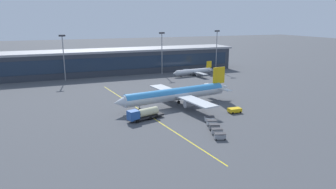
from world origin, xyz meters
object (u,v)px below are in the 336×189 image
(baggage_cart_0, at_px, (220,136))
(baggage_cart_1, at_px, (217,131))
(baggage_cart_4, at_px, (209,119))
(commuter_jet_far, at_px, (194,71))
(baggage_cart_3, at_px, (212,123))
(baggage_cart_2, at_px, (214,127))
(fuel_tanker, at_px, (143,114))
(pushback_tug, at_px, (234,110))
(main_airliner, at_px, (177,94))

(baggage_cart_0, height_order, baggage_cart_1, same)
(baggage_cart_4, xyz_separation_m, commuter_jet_far, (26.59, 63.98, 1.39))
(baggage_cart_3, distance_m, baggage_cart_4, 3.20)
(baggage_cart_1, distance_m, baggage_cart_3, 6.40)
(baggage_cart_3, relative_size, commuter_jet_far, 0.13)
(commuter_jet_far, bearing_deg, baggage_cart_4, -112.56)
(baggage_cart_2, relative_size, baggage_cart_3, 1.00)
(baggage_cart_1, distance_m, commuter_jet_far, 78.87)
(baggage_cart_1, xyz_separation_m, baggage_cart_3, (2.00, 6.08, 0.00))
(baggage_cart_2, bearing_deg, baggage_cart_3, 71.83)
(fuel_tanker, bearing_deg, baggage_cart_4, -25.72)
(baggage_cart_0, bearing_deg, baggage_cart_3, 71.83)
(pushback_tug, height_order, baggage_cart_1, baggage_cart_1)
(fuel_tanker, xyz_separation_m, baggage_cart_1, (13.35, -16.99, -0.96))
(main_airliner, distance_m, commuter_jet_far, 54.34)
(fuel_tanker, distance_m, baggage_cart_4, 18.17)
(baggage_cart_1, bearing_deg, pushback_tug, 44.36)
(baggage_cart_1, bearing_deg, baggage_cart_0, -108.17)
(main_airliner, xyz_separation_m, pushback_tug, (13.00, -13.43, -3.00))
(baggage_cart_3, bearing_deg, baggage_cart_0, -108.17)
(pushback_tug, bearing_deg, fuel_tanker, 172.82)
(baggage_cart_4, bearing_deg, baggage_cart_0, -108.17)
(main_airliner, bearing_deg, baggage_cart_4, -83.22)
(fuel_tanker, height_order, baggage_cart_0, fuel_tanker)
(pushback_tug, xyz_separation_m, baggage_cart_1, (-13.87, -13.56, -0.07))
(baggage_cart_2, distance_m, commuter_jet_far, 75.68)
(pushback_tug, relative_size, baggage_cart_1, 1.28)
(baggage_cart_4, bearing_deg, commuter_jet_far, 67.44)
(baggage_cart_1, relative_size, commuter_jet_far, 0.13)
(pushback_tug, bearing_deg, baggage_cart_1, -135.64)
(main_airliner, relative_size, baggage_cart_3, 14.16)
(pushback_tug, height_order, baggage_cart_2, baggage_cart_2)
(pushback_tug, xyz_separation_m, commuter_jet_far, (15.71, 59.54, 1.32))
(pushback_tug, bearing_deg, main_airliner, 134.07)
(baggage_cart_4, bearing_deg, baggage_cart_2, -108.17)
(baggage_cart_0, distance_m, baggage_cart_2, 6.40)
(commuter_jet_far, bearing_deg, baggage_cart_2, -112.19)
(commuter_jet_far, bearing_deg, main_airliner, -121.91)
(baggage_cart_0, bearing_deg, commuter_jet_far, 68.12)
(baggage_cart_1, xyz_separation_m, baggage_cart_2, (1.00, 3.04, 0.00))
(baggage_cart_2, bearing_deg, baggage_cart_0, -108.17)
(baggage_cart_1, relative_size, baggage_cart_4, 1.00)
(fuel_tanker, relative_size, baggage_cart_3, 3.70)
(baggage_cart_3, relative_size, baggage_cart_4, 1.00)
(fuel_tanker, height_order, baggage_cart_1, fuel_tanker)
(main_airliner, relative_size, commuter_jet_far, 1.80)
(pushback_tug, bearing_deg, baggage_cart_4, -157.78)
(fuel_tanker, height_order, baggage_cart_2, fuel_tanker)
(fuel_tanker, bearing_deg, main_airliner, 35.13)
(baggage_cart_3, bearing_deg, baggage_cart_1, -108.17)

